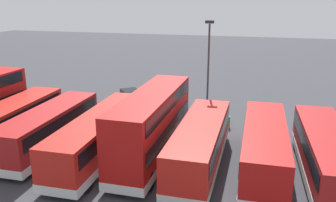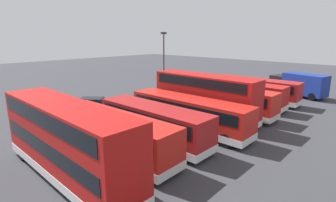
{
  "view_description": "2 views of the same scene",
  "coord_description": "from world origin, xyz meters",
  "px_view_note": "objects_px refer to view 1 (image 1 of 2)",
  "views": [
    {
      "loc": [
        -8.54,
        29.75,
        10.56
      ],
      "look_at": [
        -0.92,
        1.22,
        1.83
      ],
      "focal_mm": 37.95,
      "sensor_mm": 36.0,
      "label": 1
    },
    {
      "loc": [
        19.08,
        23.35,
        8.17
      ],
      "look_at": [
        -0.76,
        4.7,
        1.47
      ],
      "focal_mm": 28.05,
      "sensor_mm": 36.0,
      "label": 2
    }
  ],
  "objects_px": {
    "bus_single_deck_third": "(200,143)",
    "lamp_post_tall": "(208,65)",
    "bus_single_deck_fifth": "(101,134)",
    "bus_double_decker_fourth": "(152,124)",
    "car_hatchback_silver": "(132,98)",
    "bus_single_deck_near_end": "(326,154)",
    "bus_single_deck_seventh": "(11,122)",
    "bus_single_deck_second": "(264,146)",
    "waste_bin_yellow": "(226,122)",
    "bus_single_deck_sixth": "(50,128)"
  },
  "relations": [
    {
      "from": "bus_single_deck_third",
      "to": "lamp_post_tall",
      "type": "bearing_deg",
      "value": -83.98
    },
    {
      "from": "bus_single_deck_fifth",
      "to": "bus_double_decker_fourth",
      "type": "bearing_deg",
      "value": -167.95
    },
    {
      "from": "bus_single_deck_third",
      "to": "bus_single_deck_fifth",
      "type": "xyz_separation_m",
      "value": [
        6.76,
        0.26,
        0.0
      ]
    },
    {
      "from": "bus_double_decker_fourth",
      "to": "car_hatchback_silver",
      "type": "bearing_deg",
      "value": -63.19
    },
    {
      "from": "bus_single_deck_near_end",
      "to": "bus_single_deck_seventh",
      "type": "height_order",
      "value": "same"
    },
    {
      "from": "bus_single_deck_second",
      "to": "car_hatchback_silver",
      "type": "xyz_separation_m",
      "value": [
        12.96,
        -11.24,
        -0.92
      ]
    },
    {
      "from": "bus_single_deck_near_end",
      "to": "bus_single_deck_second",
      "type": "relative_size",
      "value": 1.03
    },
    {
      "from": "bus_double_decker_fourth",
      "to": "bus_single_deck_seventh",
      "type": "height_order",
      "value": "bus_double_decker_fourth"
    },
    {
      "from": "bus_single_deck_second",
      "to": "bus_single_deck_seventh",
      "type": "relative_size",
      "value": 0.99
    },
    {
      "from": "waste_bin_yellow",
      "to": "bus_single_deck_second",
      "type": "bearing_deg",
      "value": 112.89
    },
    {
      "from": "bus_single_deck_near_end",
      "to": "waste_bin_yellow",
      "type": "xyz_separation_m",
      "value": [
        6.57,
        -7.38,
        -1.15
      ]
    },
    {
      "from": "bus_single_deck_fifth",
      "to": "bus_single_deck_third",
      "type": "bearing_deg",
      "value": -177.82
    },
    {
      "from": "bus_single_deck_third",
      "to": "bus_single_deck_sixth",
      "type": "height_order",
      "value": "same"
    },
    {
      "from": "bus_single_deck_near_end",
      "to": "bus_double_decker_fourth",
      "type": "height_order",
      "value": "bus_double_decker_fourth"
    },
    {
      "from": "bus_double_decker_fourth",
      "to": "lamp_post_tall",
      "type": "relative_size",
      "value": 1.27
    },
    {
      "from": "car_hatchback_silver",
      "to": "waste_bin_yellow",
      "type": "distance_m",
      "value": 10.73
    },
    {
      "from": "bus_single_deck_second",
      "to": "lamp_post_tall",
      "type": "distance_m",
      "value": 9.87
    },
    {
      "from": "bus_double_decker_fourth",
      "to": "bus_single_deck_seventh",
      "type": "distance_m",
      "value": 10.97
    },
    {
      "from": "bus_single_deck_second",
      "to": "bus_single_deck_fifth",
      "type": "distance_m",
      "value": 10.7
    },
    {
      "from": "bus_double_decker_fourth",
      "to": "bus_single_deck_second",
      "type": "bearing_deg",
      "value": -179.54
    },
    {
      "from": "lamp_post_tall",
      "to": "car_hatchback_silver",
      "type": "bearing_deg",
      "value": -22.19
    },
    {
      "from": "car_hatchback_silver",
      "to": "bus_single_deck_sixth",
      "type": "bearing_deg",
      "value": 81.57
    },
    {
      "from": "bus_single_deck_near_end",
      "to": "bus_single_deck_fifth",
      "type": "bearing_deg",
      "value": 2.37
    },
    {
      "from": "bus_single_deck_near_end",
      "to": "car_hatchback_silver",
      "type": "relative_size",
      "value": 2.54
    },
    {
      "from": "car_hatchback_silver",
      "to": "waste_bin_yellow",
      "type": "bearing_deg",
      "value": 157.75
    },
    {
      "from": "bus_single_deck_third",
      "to": "bus_single_deck_sixth",
      "type": "xyz_separation_m",
      "value": [
        10.79,
        0.03,
        -0.0
      ]
    },
    {
      "from": "bus_single_deck_sixth",
      "to": "bus_single_deck_seventh",
      "type": "distance_m",
      "value": 3.5
    },
    {
      "from": "bus_double_decker_fourth",
      "to": "car_hatchback_silver",
      "type": "relative_size",
      "value": 2.54
    },
    {
      "from": "bus_single_deck_fifth",
      "to": "car_hatchback_silver",
      "type": "xyz_separation_m",
      "value": [
        2.28,
        -12.02,
        -0.92
      ]
    },
    {
      "from": "bus_single_deck_seventh",
      "to": "bus_single_deck_near_end",
      "type": "bearing_deg",
      "value": -179.88
    },
    {
      "from": "bus_single_deck_fifth",
      "to": "lamp_post_tall",
      "type": "xyz_separation_m",
      "value": [
        -5.87,
        -8.7,
        3.42
      ]
    },
    {
      "from": "bus_single_deck_third",
      "to": "bus_single_deck_fifth",
      "type": "height_order",
      "value": "same"
    },
    {
      "from": "bus_single_deck_near_end",
      "to": "lamp_post_tall",
      "type": "xyz_separation_m",
      "value": [
        8.35,
        -8.11,
        3.42
      ]
    },
    {
      "from": "bus_single_deck_third",
      "to": "car_hatchback_silver",
      "type": "relative_size",
      "value": 2.48
    },
    {
      "from": "bus_single_deck_second",
      "to": "bus_single_deck_third",
      "type": "distance_m",
      "value": 3.96
    },
    {
      "from": "bus_single_deck_near_end",
      "to": "bus_single_deck_third",
      "type": "relative_size",
      "value": 1.03
    },
    {
      "from": "bus_single_deck_third",
      "to": "bus_double_decker_fourth",
      "type": "bearing_deg",
      "value": -8.08
    },
    {
      "from": "bus_single_deck_third",
      "to": "bus_double_decker_fourth",
      "type": "relative_size",
      "value": 0.98
    },
    {
      "from": "bus_single_deck_near_end",
      "to": "bus_single_deck_third",
      "type": "distance_m",
      "value": 7.47
    },
    {
      "from": "bus_single_deck_seventh",
      "to": "car_hatchback_silver",
      "type": "bearing_deg",
      "value": -114.5
    },
    {
      "from": "bus_single_deck_second",
      "to": "bus_single_deck_fifth",
      "type": "height_order",
      "value": "same"
    },
    {
      "from": "bus_single_deck_third",
      "to": "bus_single_deck_fifth",
      "type": "bearing_deg",
      "value": 2.18
    },
    {
      "from": "car_hatchback_silver",
      "to": "bus_single_deck_near_end",
      "type": "bearing_deg",
      "value": 145.27
    },
    {
      "from": "bus_double_decker_fourth",
      "to": "bus_single_deck_seventh",
      "type": "bearing_deg",
      "value": 0.98
    },
    {
      "from": "bus_single_deck_near_end",
      "to": "bus_double_decker_fourth",
      "type": "relative_size",
      "value": 1.0
    },
    {
      "from": "waste_bin_yellow",
      "to": "bus_single_deck_seventh",
      "type": "bearing_deg",
      "value": 26.08
    },
    {
      "from": "bus_single_deck_near_end",
      "to": "bus_single_deck_second",
      "type": "xyz_separation_m",
      "value": [
        3.54,
        -0.2,
        -0.0
      ]
    },
    {
      "from": "bus_single_deck_second",
      "to": "bus_single_deck_seventh",
      "type": "distance_m",
      "value": 18.19
    },
    {
      "from": "car_hatchback_silver",
      "to": "bus_double_decker_fourth",
      "type": "bearing_deg",
      "value": 116.81
    },
    {
      "from": "bus_single_deck_sixth",
      "to": "bus_single_deck_second",
      "type": "bearing_deg",
      "value": -177.8
    }
  ]
}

